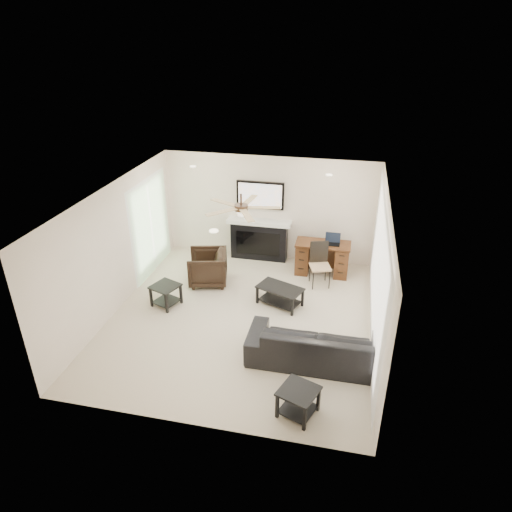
{
  "coord_description": "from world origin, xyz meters",
  "views": [
    {
      "loc": [
        1.85,
        -7.17,
        5.08
      ],
      "look_at": [
        0.21,
        0.34,
        1.2
      ],
      "focal_mm": 32.0,
      "sensor_mm": 36.0,
      "label": 1
    }
  ],
  "objects_px": {
    "coffee_table": "(280,296)",
    "fireplace_unit": "(259,222)",
    "armchair": "(208,267)",
    "sofa": "(317,344)",
    "desk": "(322,258)"
  },
  "relations": [
    {
      "from": "fireplace_unit",
      "to": "desk",
      "type": "height_order",
      "value": "fireplace_unit"
    },
    {
      "from": "armchair",
      "to": "desk",
      "type": "xyz_separation_m",
      "value": [
        2.41,
        0.96,
        0.01
      ]
    },
    {
      "from": "coffee_table",
      "to": "fireplace_unit",
      "type": "bearing_deg",
      "value": 135.0
    },
    {
      "from": "armchair",
      "to": "fireplace_unit",
      "type": "distance_m",
      "value": 1.74
    },
    {
      "from": "sofa",
      "to": "coffee_table",
      "type": "distance_m",
      "value": 1.84
    },
    {
      "from": "armchair",
      "to": "desk",
      "type": "height_order",
      "value": "desk"
    },
    {
      "from": "armchair",
      "to": "desk",
      "type": "bearing_deg",
      "value": 98.18
    },
    {
      "from": "coffee_table",
      "to": "desk",
      "type": "bearing_deg",
      "value": 86.41
    },
    {
      "from": "sofa",
      "to": "desk",
      "type": "xyz_separation_m",
      "value": [
        -0.19,
        3.11,
        0.04
      ]
    },
    {
      "from": "sofa",
      "to": "fireplace_unit",
      "type": "distance_m",
      "value": 4.01
    },
    {
      "from": "coffee_table",
      "to": "fireplace_unit",
      "type": "height_order",
      "value": "fireplace_unit"
    },
    {
      "from": "coffee_table",
      "to": "fireplace_unit",
      "type": "relative_size",
      "value": 0.47
    },
    {
      "from": "sofa",
      "to": "armchair",
      "type": "distance_m",
      "value": 3.37
    },
    {
      "from": "coffee_table",
      "to": "armchair",
      "type": "bearing_deg",
      "value": -176.36
    },
    {
      "from": "sofa",
      "to": "desk",
      "type": "height_order",
      "value": "desk"
    }
  ]
}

